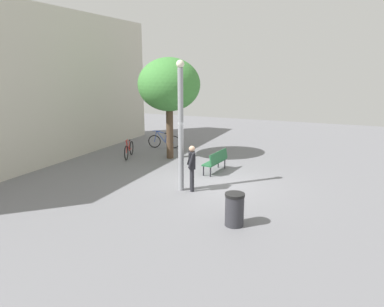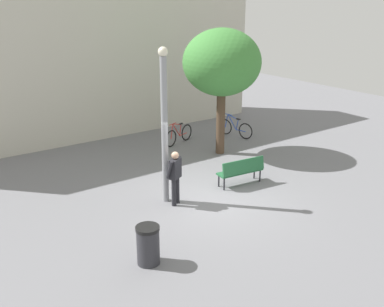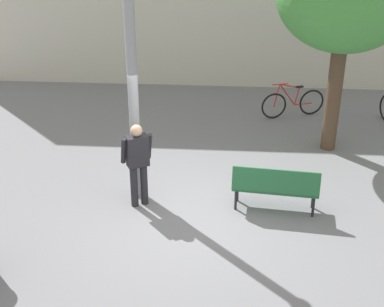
# 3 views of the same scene
# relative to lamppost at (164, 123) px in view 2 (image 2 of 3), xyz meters

# --- Properties ---
(ground_plane) EXTENTS (36.00, 36.00, 0.00)m
(ground_plane) POSITION_rel_lamppost_xyz_m (1.12, -0.81, -2.45)
(ground_plane) COLOR slate
(building_facade) EXTENTS (16.04, 2.00, 7.03)m
(building_facade) POSITION_rel_lamppost_xyz_m (1.12, 7.88, 1.06)
(building_facade) COLOR beige
(building_facade) RESTS_ON ground_plane
(lamppost) EXTENTS (0.28, 0.28, 4.63)m
(lamppost) POSITION_rel_lamppost_xyz_m (0.00, 0.00, 0.00)
(lamppost) COLOR gray
(lamppost) RESTS_ON ground_plane
(person_by_lamppost) EXTENTS (0.63, 0.48, 1.67)m
(person_by_lamppost) POSITION_rel_lamppost_xyz_m (0.10, -0.38, -1.49)
(person_by_lamppost) COLOR #232328
(person_by_lamppost) RESTS_ON ground_plane
(park_bench) EXTENTS (1.64, 0.64, 0.92)m
(park_bench) POSITION_rel_lamppost_xyz_m (2.67, -0.42, -1.91)
(park_bench) COLOR #236038
(park_bench) RESTS_ON ground_plane
(plaza_tree) EXTENTS (2.96, 2.96, 4.85)m
(plaza_tree) POSITION_rel_lamppost_xyz_m (4.13, 2.50, 1.10)
(plaza_tree) COLOR #4C3928
(plaza_tree) RESTS_ON ground_plane
(bicycle_blue) EXTENTS (0.50, 1.77, 0.97)m
(bicycle_blue) POSITION_rel_lamppost_xyz_m (6.05, 3.83, -2.07)
(bicycle_blue) COLOR black
(bicycle_blue) RESTS_ON ground_plane
(bicycle_red) EXTENTS (1.73, 0.64, 0.97)m
(bicycle_red) POSITION_rel_lamppost_xyz_m (3.46, 4.45, -2.07)
(bicycle_red) COLOR black
(bicycle_red) RESTS_ON ground_plane
(trash_bin) EXTENTS (0.56, 0.56, 0.95)m
(trash_bin) POSITION_rel_lamppost_xyz_m (-2.15, -2.65, -1.97)
(trash_bin) COLOR #2D2D33
(trash_bin) RESTS_ON ground_plane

